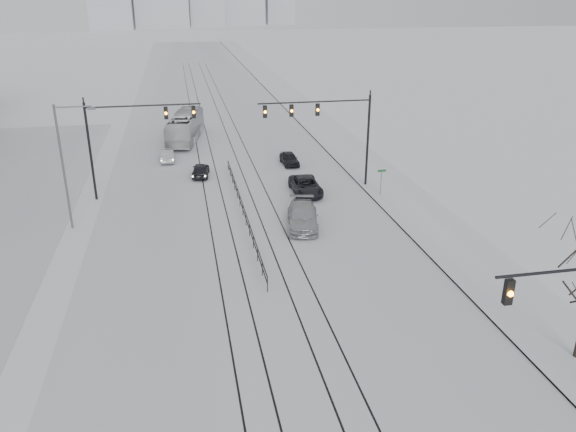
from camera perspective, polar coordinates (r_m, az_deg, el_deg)
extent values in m
cube|color=silver|center=(71.90, -7.45, 8.82)|extent=(22.00, 260.00, 0.02)
cube|color=silver|center=(73.92, 3.18, 9.39)|extent=(5.00, 260.00, 0.16)
cube|color=gray|center=(73.38, 1.30, 9.30)|extent=(0.10, 260.00, 0.12)
cube|color=black|center=(52.50, -8.71, 3.85)|extent=(0.10, 180.00, 0.01)
cube|color=black|center=(52.56, -7.19, 3.95)|extent=(0.10, 180.00, 0.01)
cube|color=black|center=(52.75, -4.58, 4.12)|extent=(0.10, 180.00, 0.01)
cube|color=black|center=(52.92, -3.07, 4.22)|extent=(0.10, 180.00, 0.01)
cylinder|color=black|center=(23.04, 26.80, -4.93)|extent=(6.00, 0.12, 0.12)
cube|color=black|center=(21.99, 21.48, -7.19)|extent=(0.32, 0.24, 1.00)
sphere|color=orange|center=(21.89, 21.67, -7.36)|extent=(0.22, 0.22, 0.22)
cylinder|color=black|center=(49.14, 8.10, 7.47)|extent=(0.20, 0.20, 8.00)
cylinder|color=black|center=(47.05, 2.73, 11.51)|extent=(9.50, 0.12, 0.12)
cube|color=black|center=(46.38, -2.36, 10.55)|extent=(0.32, 0.24, 1.00)
sphere|color=orange|center=(46.24, -2.33, 10.51)|extent=(0.22, 0.22, 0.22)
cube|color=black|center=(46.75, 0.36, 10.66)|extent=(0.32, 0.24, 1.00)
sphere|color=orange|center=(46.62, 0.39, 10.62)|extent=(0.22, 0.22, 0.22)
cube|color=black|center=(47.23, 3.02, 10.74)|extent=(0.32, 0.24, 1.00)
sphere|color=orange|center=(47.10, 3.06, 10.71)|extent=(0.22, 0.22, 0.22)
cylinder|color=black|center=(48.06, -19.44, 6.10)|extent=(0.20, 0.20, 8.00)
cylinder|color=black|center=(46.81, -14.47, 10.80)|extent=(9.00, 0.12, 0.12)
cube|color=black|center=(46.86, -9.57, 10.38)|extent=(0.32, 0.24, 1.00)
sphere|color=orange|center=(46.73, -9.56, 10.35)|extent=(0.22, 0.22, 0.22)
cube|color=black|center=(46.86, -12.29, 10.19)|extent=(0.32, 0.24, 1.00)
sphere|color=orange|center=(46.73, -12.29, 10.16)|extent=(0.22, 0.22, 0.22)
cylinder|color=#595B60|center=(42.41, -21.86, 4.47)|extent=(0.16, 0.16, 9.00)
cylinder|color=#595B60|center=(41.22, -21.04, 10.31)|extent=(2.40, 0.10, 0.10)
cube|color=#595B60|center=(41.06, -19.35, 10.28)|extent=(0.50, 0.25, 0.18)
cube|color=black|center=(42.93, -4.64, 1.21)|extent=(0.06, 24.00, 0.06)
cube|color=black|center=(43.08, -4.62, 0.71)|extent=(0.06, 24.00, 0.06)
cylinder|color=#595B60|center=(47.32, 9.42, 3.29)|extent=(0.06, 0.06, 2.40)
cube|color=#0C4C19|center=(46.98, 9.50, 4.56)|extent=(0.70, 0.04, 0.18)
imported|color=black|center=(52.80, -8.87, 4.64)|extent=(1.93, 3.86, 1.26)
imported|color=#ADB1B5|center=(58.28, -12.17, 6.04)|extent=(1.35, 3.78, 1.24)
imported|color=black|center=(47.64, 1.81, 3.07)|extent=(2.40, 5.04, 1.39)
imported|color=#A3A6AA|center=(40.91, 1.49, -0.05)|extent=(3.14, 5.71, 1.57)
imported|color=black|center=(55.80, 0.14, 5.83)|extent=(1.64, 3.71, 1.24)
imported|color=silver|center=(65.92, -10.37, 8.85)|extent=(4.72, 11.62, 3.15)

